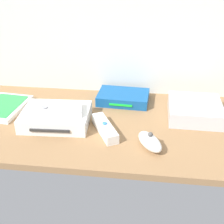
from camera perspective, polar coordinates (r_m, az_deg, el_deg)
name	(u,v)px	position (r cm, az deg, el deg)	size (l,w,h in cm)	color
ground_plane	(112,126)	(99.17, 0.00, -2.53)	(100.00, 48.00, 2.00)	#936D47
back_wall	(121,6)	(110.75, 1.63, 19.13)	(110.00, 1.20, 64.00)	silver
game_console	(56,117)	(99.17, -10.35, -0.91)	(21.79, 17.32, 4.40)	white
mini_computer	(195,110)	(104.36, 15.11, 0.38)	(17.25, 17.25, 5.30)	silver
game_case	(4,107)	(113.10, -19.45, 0.90)	(15.35, 20.21, 1.56)	white
network_router	(123,97)	(111.28, 2.10, 2.73)	(18.65, 13.12, 3.40)	#145193
remote_wand	(105,128)	(93.11, -1.36, -3.00)	(10.01, 14.79, 3.40)	white
remote_nunchuk	(150,142)	(86.72, 7.04, -5.47)	(9.15, 10.78, 5.10)	white
remote_classic_pad	(58,110)	(96.25, -9.98, 0.35)	(15.78, 10.91, 2.40)	white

